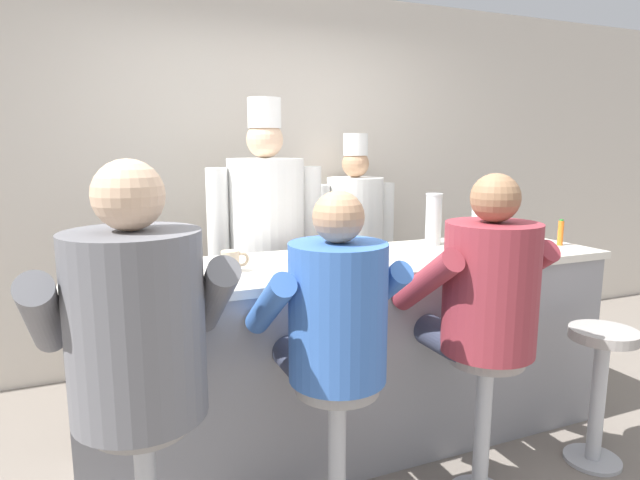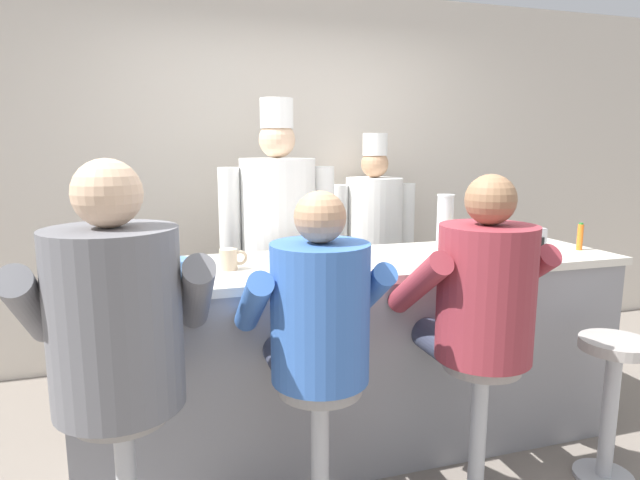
% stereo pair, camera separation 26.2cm
% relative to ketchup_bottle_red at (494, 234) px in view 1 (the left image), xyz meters
% --- Properties ---
extents(ground_plane, '(20.00, 20.00, 0.00)m').
position_rel_ketchup_bottle_red_xyz_m(ground_plane, '(-0.74, -0.20, -1.11)').
color(ground_plane, slate).
extents(wall_back, '(10.00, 0.06, 2.70)m').
position_rel_ketchup_bottle_red_xyz_m(wall_back, '(-0.74, 1.61, 0.24)').
color(wall_back, beige).
rests_on(wall_back, ground_plane).
extents(diner_counter, '(2.79, 0.74, 1.01)m').
position_rel_ketchup_bottle_red_xyz_m(diner_counter, '(-0.74, 0.17, -0.61)').
color(diner_counter, gray).
rests_on(diner_counter, ground_plane).
extents(ketchup_bottle_red, '(0.06, 0.06, 0.23)m').
position_rel_ketchup_bottle_red_xyz_m(ketchup_bottle_red, '(0.00, 0.00, 0.00)').
color(ketchup_bottle_red, red).
rests_on(ketchup_bottle_red, diner_counter).
extents(mustard_bottle_yellow, '(0.07, 0.07, 0.23)m').
position_rel_ketchup_bottle_red_xyz_m(mustard_bottle_yellow, '(0.02, 0.10, -0.00)').
color(mustard_bottle_yellow, yellow).
rests_on(mustard_bottle_yellow, diner_counter).
extents(hot_sauce_bottle_orange, '(0.03, 0.03, 0.15)m').
position_rel_ketchup_bottle_red_xyz_m(hot_sauce_bottle_orange, '(0.54, 0.05, -0.03)').
color(hot_sauce_bottle_orange, orange).
rests_on(hot_sauce_bottle_orange, diner_counter).
extents(water_pitcher_clear, '(0.13, 0.12, 0.21)m').
position_rel_ketchup_bottle_red_xyz_m(water_pitcher_clear, '(0.21, 0.36, -0.00)').
color(water_pitcher_clear, silver).
rests_on(water_pitcher_clear, diner_counter).
extents(breakfast_plate, '(0.27, 0.27, 0.05)m').
position_rel_ketchup_bottle_red_xyz_m(breakfast_plate, '(-1.92, -0.01, -0.09)').
color(breakfast_plate, white).
rests_on(breakfast_plate, diner_counter).
extents(cereal_bowl, '(0.16, 0.16, 0.06)m').
position_rel_ketchup_bottle_red_xyz_m(cereal_bowl, '(-1.65, 0.18, -0.08)').
color(cereal_bowl, '#4C7FB7').
rests_on(cereal_bowl, diner_counter).
extents(coffee_mug_tan, '(0.13, 0.08, 0.10)m').
position_rel_ketchup_bottle_red_xyz_m(coffee_mug_tan, '(-1.40, 0.14, -0.06)').
color(coffee_mug_tan, beige).
rests_on(coffee_mug_tan, diner_counter).
extents(coffee_mug_blue, '(0.12, 0.08, 0.09)m').
position_rel_ketchup_bottle_red_xyz_m(coffee_mug_blue, '(-1.64, -0.01, -0.06)').
color(coffee_mug_blue, '#4C7AB2').
rests_on(coffee_mug_blue, diner_counter).
extents(cup_stack_steel, '(0.10, 0.10, 0.30)m').
position_rel_ketchup_bottle_red_xyz_m(cup_stack_steel, '(-0.14, 0.36, 0.04)').
color(cup_stack_steel, '#B7BABF').
rests_on(cup_stack_steel, diner_counter).
extents(napkin_dispenser_chrome, '(0.10, 0.06, 0.14)m').
position_rel_ketchup_bottle_red_xyz_m(napkin_dispenser_chrome, '(0.22, 0.02, -0.04)').
color(napkin_dispenser_chrome, silver).
rests_on(napkin_dispenser_chrome, diner_counter).
extents(diner_seated_grey, '(0.66, 0.65, 1.54)m').
position_rel_ketchup_bottle_red_xyz_m(diner_seated_grey, '(-1.87, -0.46, -0.15)').
color(diner_seated_grey, '#B2B5BA').
rests_on(diner_seated_grey, ground_plane).
extents(diner_seated_blue, '(0.57, 0.56, 1.42)m').
position_rel_ketchup_bottle_red_xyz_m(diner_seated_blue, '(-1.15, -0.47, -0.20)').
color(diner_seated_blue, '#B2B5BA').
rests_on(diner_seated_blue, ground_plane).
extents(diner_seated_maroon, '(0.61, 0.60, 1.47)m').
position_rel_ketchup_bottle_red_xyz_m(diner_seated_maroon, '(-0.44, -0.46, -0.18)').
color(diner_seated_maroon, '#B2B5BA').
rests_on(diner_seated_maroon, ground_plane).
extents(empty_stool_round, '(0.32, 0.32, 0.70)m').
position_rel_ketchup_bottle_red_xyz_m(empty_stool_round, '(0.28, -0.50, -0.65)').
color(empty_stool_round, '#B2B5BA').
rests_on(empty_stool_round, ground_plane).
extents(cook_in_whites_near, '(0.73, 0.47, 1.86)m').
position_rel_ketchup_bottle_red_xyz_m(cook_in_whites_near, '(-1.00, 0.89, -0.09)').
color(cook_in_whites_near, '#232328').
rests_on(cook_in_whites_near, ground_plane).
extents(cook_in_whites_far, '(0.65, 0.42, 1.67)m').
position_rel_ketchup_bottle_red_xyz_m(cook_in_whites_far, '(-0.18, 1.30, -0.19)').
color(cook_in_whites_far, '#232328').
rests_on(cook_in_whites_far, ground_plane).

